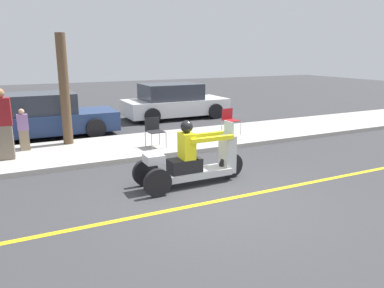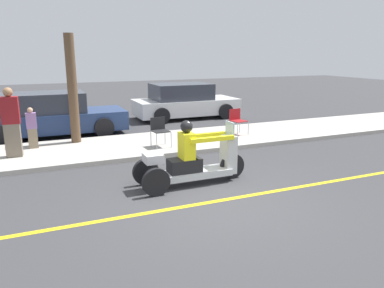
{
  "view_description": "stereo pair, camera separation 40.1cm",
  "coord_description": "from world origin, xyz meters",
  "views": [
    {
      "loc": [
        -3.32,
        -5.73,
        2.75
      ],
      "look_at": [
        0.03,
        1.06,
        0.88
      ],
      "focal_mm": 35.0,
      "sensor_mm": 36.0,
      "label": 1
    },
    {
      "loc": [
        -2.96,
        -5.89,
        2.75
      ],
      "look_at": [
        0.03,
        1.06,
        0.88
      ],
      "focal_mm": 35.0,
      "sensor_mm": 36.0,
      "label": 2
    }
  ],
  "objects": [
    {
      "name": "ground_plane",
      "position": [
        0.0,
        0.0,
        0.0
      ],
      "size": [
        60.0,
        60.0,
        0.0
      ],
      "primitive_type": "plane",
      "color": "#38383A"
    },
    {
      "name": "folding_chair_set_back",
      "position": [
        3.14,
        4.59,
        0.62
      ],
      "size": [
        0.52,
        0.52,
        0.82
      ],
      "color": "#A5A8AD",
      "rests_on": "sidewalk_strip"
    },
    {
      "name": "folding_chair_curbside",
      "position": [
        0.3,
        4.06,
        0.62
      ],
      "size": [
        0.49,
        0.49,
        0.82
      ],
      "color": "#A5A8AD",
      "rests_on": "sidewalk_strip"
    },
    {
      "name": "spectator_near_curb",
      "position": [
        -3.04,
        5.23,
        0.67
      ],
      "size": [
        0.28,
        0.18,
        1.15
      ],
      "color": "gray",
      "rests_on": "sidewalk_strip"
    },
    {
      "name": "parked_car_lot_left",
      "position": [
        -2.5,
        7.27,
        0.69
      ],
      "size": [
        4.83,
        1.96,
        1.46
      ],
      "color": "navy",
      "rests_on": "ground"
    },
    {
      "name": "motorcycle_trike",
      "position": [
        0.04,
        1.06,
        0.49
      ],
      "size": [
        2.45,
        0.8,
        1.39
      ],
      "color": "black",
      "rests_on": "ground"
    },
    {
      "name": "tree_trunk",
      "position": [
        -1.85,
        5.52,
        1.7
      ],
      "size": [
        0.28,
        0.28,
        3.15
      ],
      "color": "brown",
      "rests_on": "sidewalk_strip"
    },
    {
      "name": "parked_car_lot_center",
      "position": [
        2.98,
        8.78,
        0.69
      ],
      "size": [
        4.34,
        2.09,
        1.46
      ],
      "color": "silver",
      "rests_on": "ground"
    },
    {
      "name": "lane_stripe",
      "position": [
        0.03,
        0.0,
        0.0
      ],
      "size": [
        24.0,
        0.12,
        0.01
      ],
      "color": "gold",
      "rests_on": "ground"
    },
    {
      "name": "spectator_far_back",
      "position": [
        -3.5,
        4.48,
        0.98
      ],
      "size": [
        0.44,
        0.29,
        1.78
      ],
      "color": "#726656",
      "rests_on": "sidewalk_strip"
    },
    {
      "name": "sidewalk_strip",
      "position": [
        0.0,
        4.6,
        0.06
      ],
      "size": [
        28.0,
        2.8,
        0.12
      ],
      "color": "#B2ADA3",
      "rests_on": "ground"
    }
  ]
}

